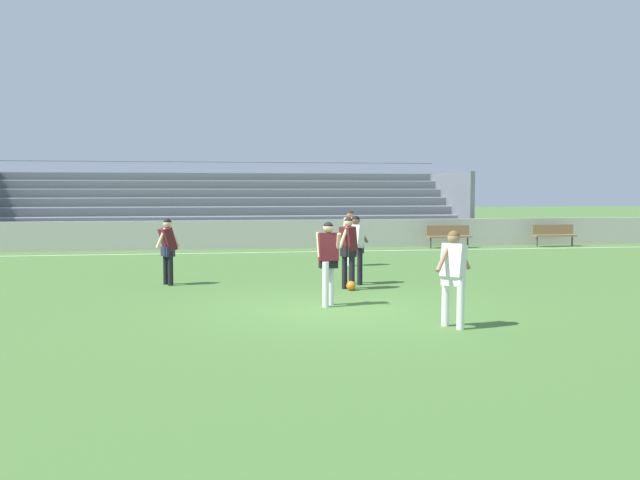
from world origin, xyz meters
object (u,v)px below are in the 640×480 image
bench_centre_sideline (554,233)px  player_dark_deep_cover (328,256)px  bench_near_wall_gap (449,234)px  bleacher_stand (229,205)px  player_white_trailing_run (453,270)px  player_white_wide_right (356,243)px  player_dark_on_ball (168,246)px  player_dark_wide_left (348,246)px  player_white_pressing_high (350,233)px  soccer_ball (351,286)px

bench_centre_sideline → player_dark_deep_cover: (-11.91, -13.37, 0.47)m
bench_near_wall_gap → bleacher_stand: bearing=152.5°
player_white_trailing_run → bench_near_wall_gap: bearing=70.4°
bench_centre_sideline → player_white_wide_right: 14.79m
bench_centre_sideline → player_white_trailing_run: (-10.23, -15.95, 0.43)m
bench_near_wall_gap → player_white_wide_right: size_ratio=1.06×
player_dark_on_ball → player_white_wide_right: bearing=-8.0°
bench_near_wall_gap → player_dark_wide_left: player_dark_wide_left is taller
bench_near_wall_gap → player_dark_deep_cover: player_dark_deep_cover is taller
player_white_pressing_high → player_dark_on_ball: bearing=-146.1°
bench_centre_sideline → player_dark_deep_cover: player_dark_deep_cover is taller
player_white_wide_right → bleacher_stand: bearing=99.7°
player_dark_wide_left → soccer_ball: bearing=-81.5°
bench_centre_sideline → player_white_pressing_high: player_white_pressing_high is taller
bench_centre_sideline → player_white_pressing_high: (-9.89, -6.01, 0.47)m
bleacher_stand → player_dark_wide_left: 15.75m
player_white_pressing_high → soccer_ball: size_ratio=7.74×
bleacher_stand → bench_near_wall_gap: (8.62, -4.49, -1.10)m
bench_near_wall_gap → player_dark_on_ball: size_ratio=1.10×
bleacher_stand → player_dark_deep_cover: bearing=-85.9°
bench_centre_sideline → bleacher_stand: bearing=161.2°
player_dark_wide_left → player_dark_on_ball: size_ratio=1.04×
bench_near_wall_gap → player_dark_wide_left: (-6.47, -11.10, 0.47)m
player_white_wide_right → player_white_pressing_high: (0.77, 4.23, 0.00)m
soccer_ball → bench_near_wall_gap: bearing=60.3°
player_dark_wide_left → bench_near_wall_gap: bearing=59.8°
player_white_wide_right → player_white_trailing_run: player_white_wide_right is taller
bleacher_stand → player_dark_wide_left: bearing=-82.1°
bench_centre_sideline → player_dark_on_ball: (-15.22, -9.60, 0.42)m
soccer_ball → player_dark_wide_left: bearing=98.5°
player_dark_wide_left → player_white_trailing_run: size_ratio=1.03×
bench_centre_sideline → player_white_pressing_high: bearing=-148.7°
player_dark_wide_left → soccer_ball: size_ratio=7.72×
bleacher_stand → player_dark_on_ball: (-2.04, -14.09, -0.67)m
player_white_trailing_run → soccer_ball: size_ratio=7.50×
player_dark_deep_cover → player_white_trailing_run: (1.68, -2.57, -0.03)m
bench_centre_sideline → player_dark_wide_left: 15.65m
player_dark_deep_cover → player_dark_on_ball: 5.02m
player_dark_on_ball → bench_centre_sideline: bearing=32.2°
bench_near_wall_gap → player_dark_on_ball: bearing=-138.0°
bench_near_wall_gap → player_white_pressing_high: bearing=-131.6°
bench_near_wall_gap → player_dark_wide_left: bearing=-120.2°
bleacher_stand → player_dark_on_ball: 14.25m
bench_near_wall_gap → player_white_pressing_high: (-5.33, -6.01, 0.47)m
player_white_pressing_high → player_white_trailing_run: size_ratio=1.03×
player_white_pressing_high → bench_near_wall_gap: bearing=48.4°
player_white_pressing_high → bench_centre_sideline: bearing=31.3°
player_dark_wide_left → player_white_trailing_run: (0.79, -4.85, -0.04)m
bench_near_wall_gap → bench_centre_sideline: size_ratio=1.00×
player_dark_wide_left → bleacher_stand: bearing=97.9°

